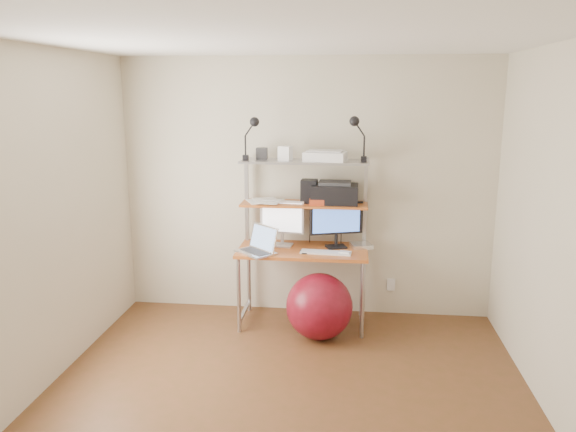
{
  "coord_description": "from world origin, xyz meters",
  "views": [
    {
      "loc": [
        0.43,
        -3.56,
        2.18
      ],
      "look_at": [
        -0.11,
        1.15,
        1.12
      ],
      "focal_mm": 35.0,
      "sensor_mm": 36.0,
      "label": 1
    }
  ],
  "objects_px": {
    "monitor_silver": "(282,220)",
    "monitor_black": "(336,221)",
    "laptop": "(259,247)",
    "exercise_ball": "(319,306)",
    "printer": "(335,193)"
  },
  "relations": [
    {
      "from": "monitor_silver",
      "to": "monitor_black",
      "type": "height_order",
      "value": "monitor_black"
    },
    {
      "from": "laptop",
      "to": "exercise_ball",
      "type": "distance_m",
      "value": 0.76
    },
    {
      "from": "laptop",
      "to": "exercise_ball",
      "type": "relative_size",
      "value": 0.75
    },
    {
      "from": "monitor_black",
      "to": "exercise_ball",
      "type": "xyz_separation_m",
      "value": [
        -0.13,
        -0.4,
        -0.7
      ]
    },
    {
      "from": "monitor_black",
      "to": "exercise_ball",
      "type": "bearing_deg",
      "value": -126.18
    },
    {
      "from": "printer",
      "to": "exercise_ball",
      "type": "relative_size",
      "value": 0.73
    },
    {
      "from": "printer",
      "to": "monitor_black",
      "type": "bearing_deg",
      "value": -61.82
    },
    {
      "from": "monitor_silver",
      "to": "laptop",
      "type": "bearing_deg",
      "value": -118.2
    },
    {
      "from": "laptop",
      "to": "printer",
      "type": "relative_size",
      "value": 1.02
    },
    {
      "from": "laptop",
      "to": "printer",
      "type": "height_order",
      "value": "printer"
    },
    {
      "from": "monitor_black",
      "to": "printer",
      "type": "distance_m",
      "value": 0.26
    },
    {
      "from": "monitor_black",
      "to": "laptop",
      "type": "xyz_separation_m",
      "value": [
        -0.69,
        -0.26,
        -0.2
      ]
    },
    {
      "from": "monitor_silver",
      "to": "monitor_black",
      "type": "distance_m",
      "value": 0.51
    },
    {
      "from": "monitor_black",
      "to": "printer",
      "type": "relative_size",
      "value": 1.16
    },
    {
      "from": "printer",
      "to": "laptop",
      "type": "bearing_deg",
      "value": -154.8
    }
  ]
}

